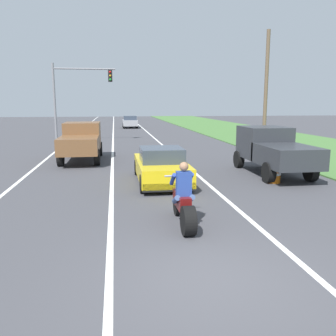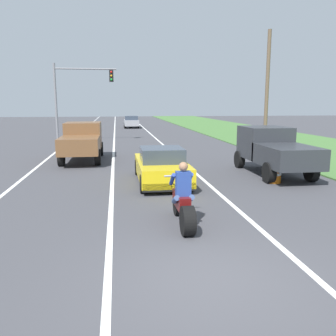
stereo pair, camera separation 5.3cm
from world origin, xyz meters
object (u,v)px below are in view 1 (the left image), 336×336
pickup_truck_left_lane_brown (81,140)px  construction_barrel_nearest (273,170)px  motorcycle_with_rider (184,203)px  traffic_light_mast_near (74,90)px  sports_car_yellow (161,166)px  pickup_truck_right_shoulder_dark_grey (273,149)px  distant_car_far_ahead (130,122)px

pickup_truck_left_lane_brown → construction_barrel_nearest: bearing=-40.2°
pickup_truck_left_lane_brown → motorcycle_with_rider: bearing=-72.9°
pickup_truck_left_lane_brown → traffic_light_mast_near: (-1.25, 9.32, 2.90)m
motorcycle_with_rider → pickup_truck_left_lane_brown: pickup_truck_left_lane_brown is taller
sports_car_yellow → pickup_truck_left_lane_brown: bearing=120.4°
construction_barrel_nearest → traffic_light_mast_near: bearing=119.6°
pickup_truck_right_shoulder_dark_grey → distant_car_far_ahead: (-4.75, 30.83, -0.33)m
pickup_truck_right_shoulder_dark_grey → sports_car_yellow: bearing=-168.9°
motorcycle_with_rider → traffic_light_mast_near: size_ratio=0.37×
motorcycle_with_rider → pickup_truck_left_lane_brown: 11.51m
distant_car_far_ahead → pickup_truck_right_shoulder_dark_grey: bearing=-81.2°
pickup_truck_right_shoulder_dark_grey → traffic_light_mast_near: 17.51m
distant_car_far_ahead → construction_barrel_nearest: bearing=-82.8°
pickup_truck_right_shoulder_dark_grey → distant_car_far_ahead: 31.19m
traffic_light_mast_near → distant_car_far_ahead: 17.54m
motorcycle_with_rider → pickup_truck_right_shoulder_dark_grey: bearing=50.0°
pickup_truck_left_lane_brown → construction_barrel_nearest: (7.76, -6.55, -0.60)m
sports_car_yellow → construction_barrel_nearest: size_ratio=4.30×
motorcycle_with_rider → sports_car_yellow: size_ratio=0.51×
construction_barrel_nearest → distant_car_far_ahead: bearing=97.2°
construction_barrel_nearest → pickup_truck_left_lane_brown: bearing=139.8°
sports_car_yellow → pickup_truck_right_shoulder_dark_grey: size_ratio=0.90×
sports_car_yellow → construction_barrel_nearest: bearing=-8.0°
motorcycle_with_rider → pickup_truck_right_shoulder_dark_grey: pickup_truck_right_shoulder_dark_grey is taller
motorcycle_with_rider → pickup_truck_right_shoulder_dark_grey: 7.85m
sports_car_yellow → distant_car_far_ahead: 31.79m
motorcycle_with_rider → sports_car_yellow: (0.10, 5.04, 0.04)m
construction_barrel_nearest → distant_car_far_ahead: 32.66m
sports_car_yellow → pickup_truck_right_shoulder_dark_grey: bearing=11.1°
sports_car_yellow → motorcycle_with_rider: bearing=-91.1°
traffic_light_mast_near → construction_barrel_nearest: traffic_light_mast_near is taller
sports_car_yellow → construction_barrel_nearest: sports_car_yellow is taller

